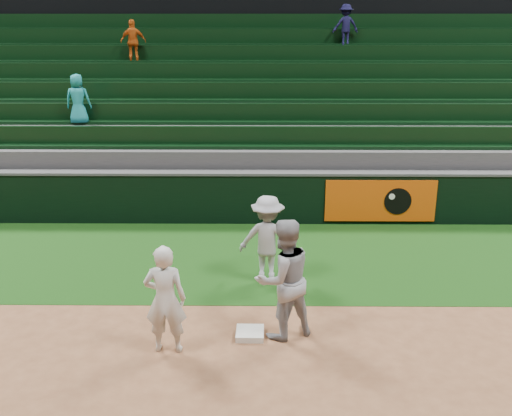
% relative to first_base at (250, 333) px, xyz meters
% --- Properties ---
extents(ground, '(70.00, 70.00, 0.00)m').
position_rel_first_base_xyz_m(ground, '(-0.02, 0.08, -0.05)').
color(ground, brown).
rests_on(ground, ground).
extents(foul_grass, '(36.00, 4.20, 0.01)m').
position_rel_first_base_xyz_m(foul_grass, '(-0.02, 3.08, -0.04)').
color(foul_grass, '#10350D').
rests_on(foul_grass, ground).
extents(first_base, '(0.43, 0.43, 0.10)m').
position_rel_first_base_xyz_m(first_base, '(0.00, 0.00, 0.00)').
color(first_base, white).
rests_on(first_base, ground).
extents(first_baseman, '(0.60, 0.40, 1.65)m').
position_rel_first_base_xyz_m(first_baseman, '(-1.20, -0.40, 0.78)').
color(first_baseman, silver).
rests_on(first_baseman, ground).
extents(baserunner, '(1.14, 1.05, 1.89)m').
position_rel_first_base_xyz_m(baserunner, '(0.51, 0.05, 0.90)').
color(baserunner, '#989BA2').
rests_on(baserunner, ground).
extents(base_coach, '(1.16, 0.80, 1.64)m').
position_rel_first_base_xyz_m(base_coach, '(0.29, 1.98, 0.78)').
color(base_coach, '#9FA2AC').
rests_on(base_coach, foul_grass).
extents(field_wall, '(36.00, 0.45, 1.25)m').
position_rel_first_base_xyz_m(field_wall, '(0.00, 5.27, 0.59)').
color(field_wall, black).
rests_on(field_wall, ground).
extents(stadium_seating, '(36.00, 5.95, 5.11)m').
position_rel_first_base_xyz_m(stadium_seating, '(-0.03, 9.05, 1.65)').
color(stadium_seating, '#38383B').
rests_on(stadium_seating, ground).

